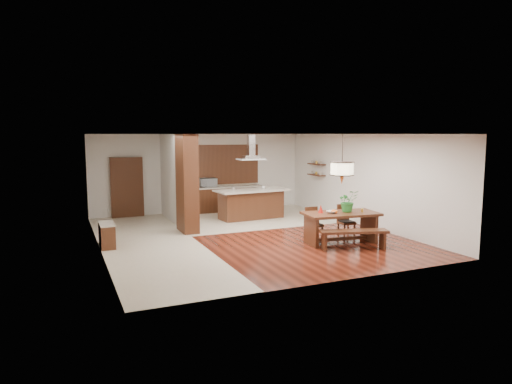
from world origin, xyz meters
name	(u,v)px	position (x,y,z in m)	size (l,w,h in m)	color
room_shell	(246,164)	(0.00, 0.00, 2.06)	(9.00, 9.04, 2.92)	#3B130A
tile_hallway	(150,245)	(-2.75, 0.00, 0.01)	(2.50, 9.00, 0.01)	beige
tile_kitchen	(252,218)	(1.25, 2.50, 0.01)	(5.50, 4.00, 0.01)	beige
soffit_band	(246,135)	(0.00, 0.00, 2.88)	(8.00, 9.00, 0.02)	#412610
partition_pier	(187,183)	(-1.40, 1.20, 1.45)	(0.45, 1.00, 2.90)	#32190E
partition_stub	(171,177)	(-1.40, 3.30, 1.45)	(0.18, 2.40, 2.90)	silver
hallway_console	(107,235)	(-3.81, 0.20, 0.32)	(0.37, 0.88, 0.63)	#32190E
hallway_doorway	(127,187)	(-2.70, 4.40, 1.05)	(1.10, 0.20, 2.10)	#32190E
rear_counter	(229,198)	(1.00, 4.20, 0.48)	(2.60, 0.62, 0.95)	#32190E
kitchen_window	(226,164)	(1.00, 4.46, 1.75)	(2.60, 0.08, 1.50)	#A36931
shelf_lower	(316,175)	(3.87, 2.60, 1.40)	(0.26, 0.90, 0.04)	#32190E
shelf_upper	(316,164)	(3.87, 2.60, 1.80)	(0.26, 0.90, 0.04)	#32190E
dining_table	(341,221)	(1.98, -1.82, 0.61)	(2.08, 1.21, 0.83)	#32190E
dining_bench	(354,240)	(1.90, -2.53, 0.25)	(1.74, 0.38, 0.49)	#32190E
dining_chair_left	(314,223)	(1.56, -1.16, 0.44)	(0.39, 0.39, 0.88)	#32190E
dining_chair_right	(346,221)	(2.54, -1.27, 0.46)	(0.41, 0.41, 0.92)	#32190E
pendant_lantern	(342,159)	(1.98, -1.82, 2.25)	(0.64, 0.64, 1.31)	#FDF0C2
foliage_plant	(348,201)	(2.20, -1.81, 1.12)	(0.53, 0.46, 0.59)	#27772D
fruit_bowl	(332,212)	(1.70, -1.81, 0.86)	(0.27, 0.27, 0.07)	#BAB1A3
napkin_cone	(321,209)	(1.46, -1.64, 0.93)	(0.13, 0.13, 0.21)	#AF150C
gold_ornament	(362,210)	(2.55, -1.97, 0.87)	(0.07, 0.07, 0.10)	gold
kitchen_island	(251,204)	(1.16, 2.37, 0.52)	(2.54, 1.24, 1.02)	#32190E
range_hood	(251,147)	(1.16, 2.38, 2.46)	(0.90, 0.55, 0.87)	silver
island_cup	(263,187)	(1.58, 2.30, 1.07)	(0.12, 0.12, 0.10)	silver
microwave	(208,183)	(0.20, 4.20, 1.11)	(0.59, 0.40, 0.33)	silver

